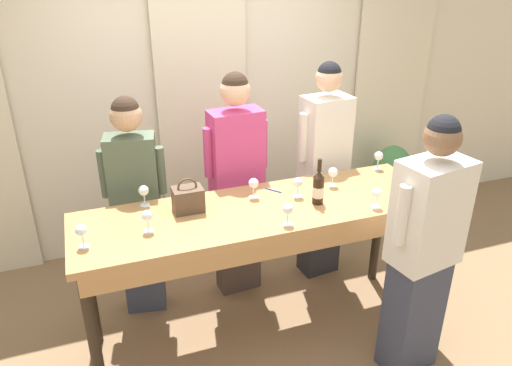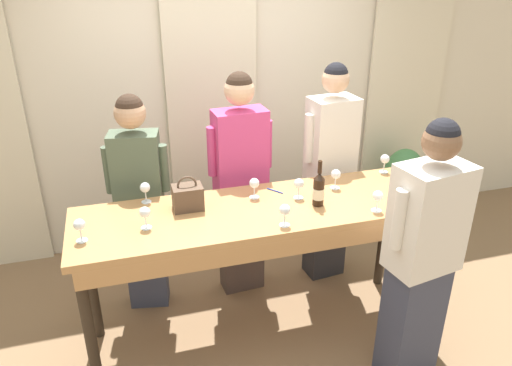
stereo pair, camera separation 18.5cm
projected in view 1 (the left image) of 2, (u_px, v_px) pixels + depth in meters
name	position (u px, v px, depth m)	size (l,w,h in m)	color
ground_plane	(259.00, 329.00, 3.73)	(18.00, 18.00, 0.00)	#846647
wall_back	(200.00, 94.00, 4.43)	(12.00, 0.06, 2.80)	beige
curtain_panel_center	(203.00, 103.00, 4.40)	(0.80, 0.03, 2.69)	beige
curtain_panel_right	(391.00, 84.00, 4.99)	(0.80, 0.03, 2.69)	beige
tasting_bar	(261.00, 225.00, 3.31)	(2.43, 0.71, 1.03)	#B27F4C
wine_bottle	(318.00, 188.00, 3.30)	(0.08, 0.08, 0.32)	black
handbag	(188.00, 199.00, 3.22)	(0.19, 0.14, 0.23)	brown
wine_glass_front_left	(144.00, 191.00, 3.27)	(0.07, 0.07, 0.14)	white
wine_glass_front_mid	(298.00, 183.00, 3.39)	(0.07, 0.07, 0.14)	white
wine_glass_front_right	(288.00, 210.00, 3.05)	(0.07, 0.07, 0.14)	white
wine_glass_center_left	(379.00, 157.00, 3.81)	(0.07, 0.07, 0.14)	white
wine_glass_center_mid	(333.00, 173.00, 3.54)	(0.07, 0.07, 0.14)	white
wine_glass_center_right	(147.00, 217.00, 2.97)	(0.07, 0.07, 0.14)	white
wine_glass_back_left	(81.00, 231.00, 2.82)	(0.07, 0.07, 0.14)	white
wine_glass_back_mid	(254.00, 184.00, 3.38)	(0.07, 0.07, 0.14)	white
wine_glass_back_right	(377.00, 193.00, 3.25)	(0.07, 0.07, 0.14)	white
pen	(273.00, 190.00, 3.51)	(0.09, 0.11, 0.01)	#193399
guest_olive_jacket	(136.00, 203.00, 3.59)	(0.46, 0.26, 1.71)	#383D51
guest_pink_top	(237.00, 183.00, 3.80)	(0.51, 0.24, 1.81)	#473833
guest_cream_sweater	(323.00, 171.00, 4.03)	(0.47, 0.28, 1.83)	#28282D
host_pouring	(423.00, 251.00, 3.05)	(0.53, 0.34, 1.77)	#383D51
potted_plant	(391.00, 178.00, 5.03)	(0.40, 0.40, 0.82)	#4C4C51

